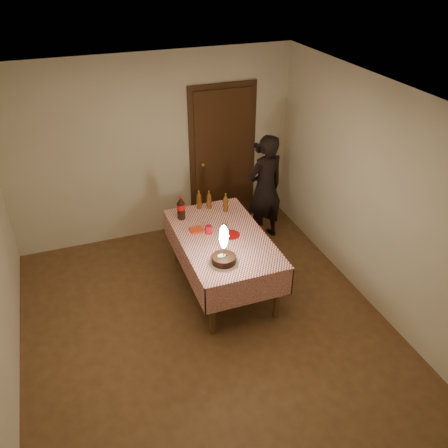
# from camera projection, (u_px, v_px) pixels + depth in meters

# --- Properties ---
(ground) EXTENTS (4.00, 4.50, 0.01)m
(ground) POSITION_uv_depth(u_px,v_px,m) (207.00, 329.00, 5.37)
(ground) COLOR brown
(ground) RESTS_ON ground
(room_shell) EXTENTS (4.04, 4.54, 2.62)m
(room_shell) POSITION_uv_depth(u_px,v_px,m) (205.00, 197.00, 4.58)
(room_shell) COLOR beige
(room_shell) RESTS_ON ground
(dining_table) EXTENTS (1.02, 1.72, 0.75)m
(dining_table) POSITION_uv_depth(u_px,v_px,m) (223.00, 244.00, 5.69)
(dining_table) COLOR brown
(dining_table) RESTS_ON ground
(birthday_cake) EXTENTS (0.33, 0.33, 0.48)m
(birthday_cake) POSITION_uv_depth(u_px,v_px,m) (224.00, 253.00, 5.13)
(birthday_cake) COLOR white
(birthday_cake) RESTS_ON dining_table
(red_plate) EXTENTS (0.22, 0.22, 0.01)m
(red_plate) POSITION_uv_depth(u_px,v_px,m) (231.00, 235.00, 5.67)
(red_plate) COLOR #A90B0E
(red_plate) RESTS_ON dining_table
(red_cup) EXTENTS (0.08, 0.08, 0.10)m
(red_cup) POSITION_uv_depth(u_px,v_px,m) (208.00, 230.00, 5.68)
(red_cup) COLOR #B90C20
(red_cup) RESTS_ON dining_table
(clear_cup) EXTENTS (0.07, 0.07, 0.09)m
(clear_cup) POSITION_uv_depth(u_px,v_px,m) (224.00, 229.00, 5.71)
(clear_cup) COLOR white
(clear_cup) RESTS_ON dining_table
(napkin_stack) EXTENTS (0.15, 0.15, 0.02)m
(napkin_stack) POSITION_uv_depth(u_px,v_px,m) (196.00, 230.00, 5.75)
(napkin_stack) COLOR red
(napkin_stack) RESTS_ON dining_table
(cola_bottle) EXTENTS (0.10, 0.10, 0.32)m
(cola_bottle) POSITION_uv_depth(u_px,v_px,m) (181.00, 208.00, 5.92)
(cola_bottle) COLOR black
(cola_bottle) RESTS_ON dining_table
(amber_bottle_left) EXTENTS (0.06, 0.06, 0.26)m
(amber_bottle_left) POSITION_uv_depth(u_px,v_px,m) (199.00, 200.00, 6.17)
(amber_bottle_left) COLOR #623510
(amber_bottle_left) RESTS_ON dining_table
(amber_bottle_right) EXTENTS (0.06, 0.06, 0.26)m
(amber_bottle_right) POSITION_uv_depth(u_px,v_px,m) (226.00, 203.00, 6.11)
(amber_bottle_right) COLOR #623510
(amber_bottle_right) RESTS_ON dining_table
(amber_bottle_mid) EXTENTS (0.06, 0.06, 0.26)m
(amber_bottle_mid) POSITION_uv_depth(u_px,v_px,m) (209.00, 200.00, 6.17)
(amber_bottle_mid) COLOR #623510
(amber_bottle_mid) RESTS_ON dining_table
(photographer) EXTENTS (0.65, 0.50, 1.58)m
(photographer) POSITION_uv_depth(u_px,v_px,m) (265.00, 188.00, 6.61)
(photographer) COLOR black
(photographer) RESTS_ON ground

